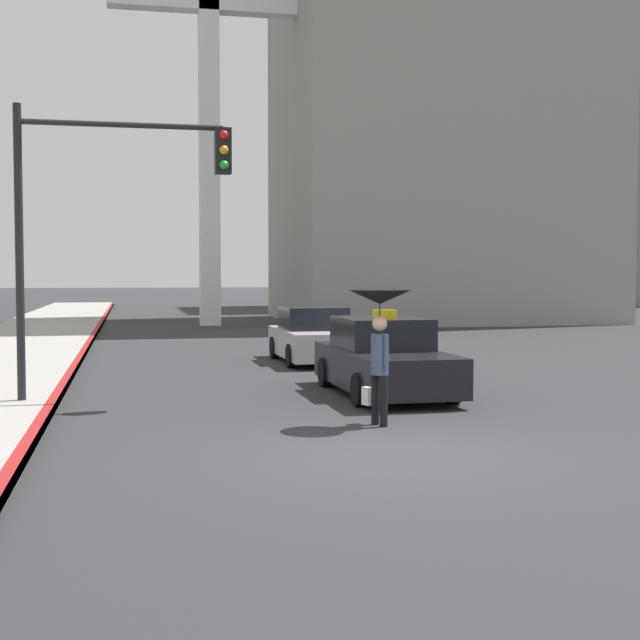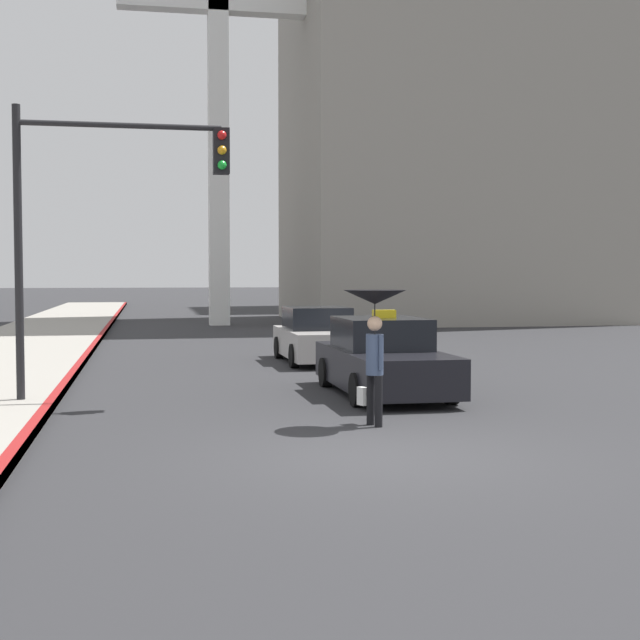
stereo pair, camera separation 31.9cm
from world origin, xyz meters
The scene contains 7 objects.
ground_plane centered at (0.00, 0.00, 0.00)m, with size 300.00×300.00×0.00m, color #2D2D30.
taxi centered at (1.51, 5.57, 0.67)m, with size 1.91×4.56×1.63m.
sedan_red centered at (1.47, 12.06, 0.66)m, with size 1.91×4.21×1.45m.
pedestrian_with_umbrella centered at (0.45, 2.15, 1.65)m, with size 0.96×0.96×2.07m.
traffic_light centered at (-3.57, 4.97, 3.63)m, with size 3.67×0.38×5.18m.
building_tower_far centered at (27.65, 51.87, 19.71)m, with size 13.34×12.84×39.42m.
monument_cross centered at (0.30, 29.87, 11.45)m, with size 8.88×0.90×20.19m.
Camera 1 is at (-3.25, -10.85, 2.31)m, focal length 50.00 mm.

